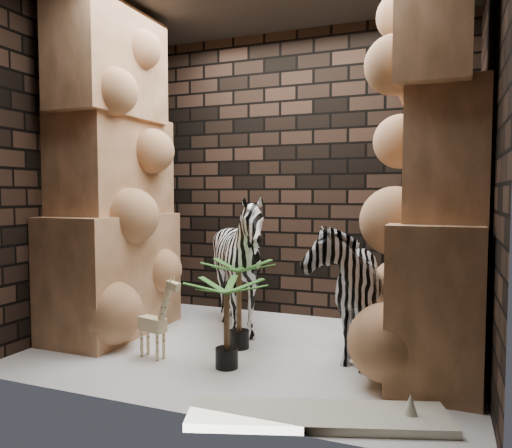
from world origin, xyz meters
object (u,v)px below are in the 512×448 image
at_px(zebra_right, 344,276).
at_px(palm_back, 227,323).
at_px(zebra_left, 240,272).
at_px(palm_front, 239,304).
at_px(surfboard, 318,416).
at_px(giraffe_toy, 152,315).

height_order(zebra_right, palm_back, zebra_right).
distance_m(zebra_left, palm_front, 0.48).
relative_size(palm_back, surfboard, 0.45).
bearing_deg(palm_front, zebra_left, 112.64).
height_order(zebra_left, palm_front, zebra_left).
bearing_deg(zebra_left, palm_back, -65.81).
relative_size(giraffe_toy, palm_front, 0.91).
xyz_separation_m(zebra_right, zebra_left, (-1.02, 0.23, -0.06)).
relative_size(zebra_left, surfboard, 0.86).
relative_size(giraffe_toy, palm_back, 1.03).
distance_m(zebra_right, giraffe_toy, 1.56).
bearing_deg(surfboard, palm_back, 127.39).
bearing_deg(palm_back, giraffe_toy, -178.87).
height_order(giraffe_toy, palm_back, giraffe_toy).
bearing_deg(giraffe_toy, surfboard, -7.34).
distance_m(giraffe_toy, palm_front, 0.72).
bearing_deg(giraffe_toy, zebra_left, 80.61).
distance_m(zebra_left, surfboard, 1.90).
bearing_deg(zebra_left, surfboard, -45.49).
bearing_deg(zebra_left, giraffe_toy, -105.98).
distance_m(zebra_right, palm_back, 1.02).
distance_m(zebra_right, zebra_left, 1.04).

